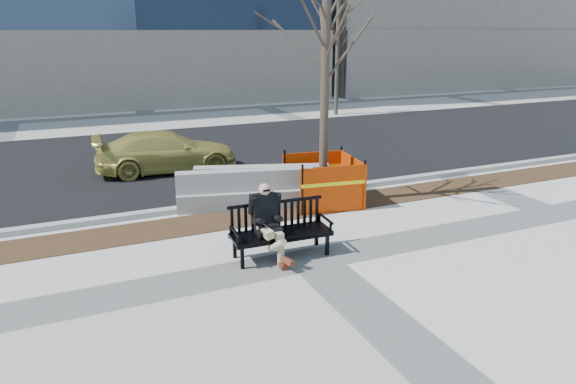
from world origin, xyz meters
name	(u,v)px	position (x,y,z in m)	size (l,w,h in m)	color
ground	(312,259)	(0.00, 0.00, 0.00)	(120.00, 120.00, 0.00)	beige
mulch_strip	(262,215)	(0.00, 2.60, 0.00)	(40.00, 1.20, 0.02)	#47301C
asphalt_street	(196,156)	(0.00, 8.80, 0.00)	(60.00, 10.40, 0.01)	black
curb	(248,200)	(0.00, 3.55, 0.06)	(60.00, 0.25, 0.12)	#9E9B93
bench	(281,256)	(-0.47, 0.34, 0.00)	(1.90, 0.68, 1.01)	black
seated_man	(267,257)	(-0.73, 0.41, 0.00)	(0.59, 0.99, 1.39)	black
tree_fence	(322,203)	(1.66, 2.81, 0.00)	(2.40, 2.40, 6.01)	#F94101
sedan	(168,171)	(-1.21, 7.29, 0.00)	(1.67, 4.10, 1.19)	#B6AA4B
jersey_barrier_left	(246,207)	(-0.15, 3.26, 0.00)	(3.22, 0.64, 0.92)	gray
jersey_barrier_right	(263,202)	(0.33, 3.42, 0.00)	(3.25, 0.65, 0.93)	gray
far_tree_right	(336,114)	(8.55, 14.76, 0.00)	(2.14, 2.14, 5.78)	#4B4030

